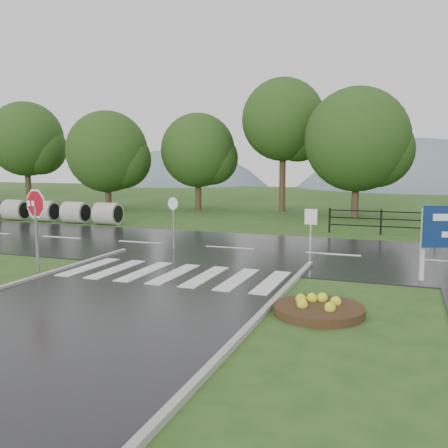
% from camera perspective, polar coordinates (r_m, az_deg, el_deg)
% --- Properties ---
extents(ground, '(120.00, 120.00, 0.00)m').
position_cam_1_polar(ground, '(10.96, -17.35, -11.19)').
color(ground, '#2A4E1A').
rests_on(ground, ground).
extents(main_road, '(90.00, 8.00, 0.04)m').
position_cam_1_polar(main_road, '(19.61, 0.67, -2.86)').
color(main_road, black).
rests_on(main_road, ground).
extents(crosswalk, '(6.50, 2.80, 0.02)m').
position_cam_1_polar(crosswalk, '(15.07, -5.70, -5.69)').
color(crosswalk, silver).
rests_on(crosswalk, ground).
extents(fence_west, '(9.58, 0.08, 1.20)m').
position_cam_1_polar(fence_west, '(24.40, 23.08, 0.25)').
color(fence_west, black).
rests_on(fence_west, ground).
extents(hills, '(102.00, 48.00, 48.00)m').
position_cam_1_polar(hills, '(75.68, 17.38, -7.76)').
color(hills, slate).
rests_on(hills, ground).
extents(treeline, '(83.20, 5.20, 10.00)m').
position_cam_1_polar(treeline, '(32.85, 10.48, 1.03)').
color(treeline, '#1E3E13').
rests_on(treeline, ground).
extents(culvert_pipes, '(9.70, 1.20, 1.20)m').
position_cam_1_polar(culvert_pipes, '(30.41, -19.77, 1.40)').
color(culvert_pipes, '#9E9B93').
rests_on(culvert_pipes, ground).
extents(stop_sign, '(1.18, 0.32, 2.74)m').
position_cam_1_polar(stop_sign, '(16.23, -20.72, 1.40)').
color(stop_sign, '#939399').
rests_on(stop_sign, ground).
extents(flower_bed, '(2.01, 2.01, 0.40)m').
position_cam_1_polar(flower_bed, '(11.45, 10.81, -9.42)').
color(flower_bed, '#332111').
rests_on(flower_bed, ground).
extents(reg_sign_small, '(0.41, 0.06, 1.87)m').
position_cam_1_polar(reg_sign_small, '(16.56, 9.89, -0.09)').
color(reg_sign_small, '#939399').
rests_on(reg_sign_small, ground).
extents(reg_sign_round, '(0.47, 0.12, 2.05)m').
position_cam_1_polar(reg_sign_round, '(19.27, -5.83, 0.87)').
color(reg_sign_round, '#939399').
rests_on(reg_sign_round, ground).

